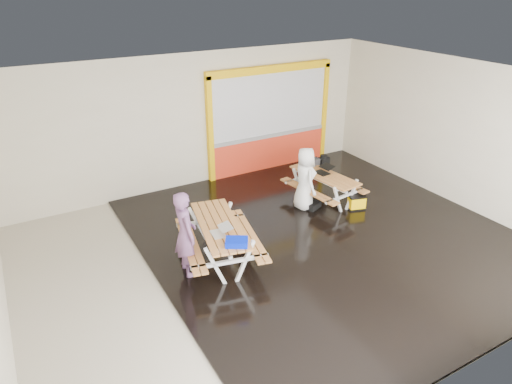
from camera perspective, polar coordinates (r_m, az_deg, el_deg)
room at (r=8.83m, az=2.91°, el=2.22°), size 10.02×8.02×3.52m
deck at (r=10.28m, az=8.61°, el=-5.30°), size 7.50×7.98×0.05m
kiosk at (r=13.17m, az=1.75°, el=8.73°), size 3.88×0.16×3.00m
picnic_table_left at (r=9.05m, az=-4.52°, el=-5.06°), size 1.86×2.38×0.85m
picnic_table_right at (r=11.53m, az=8.41°, el=1.36°), size 1.49×2.02×0.75m
person_left at (r=8.62m, az=-8.74°, el=-5.13°), size 0.43×0.63×1.69m
person_right at (r=11.05m, az=6.07°, el=1.61°), size 0.62×0.83×1.56m
laptop_left at (r=8.60m, az=-4.39°, el=-4.87°), size 0.41×0.38×0.16m
laptop_right at (r=11.55m, az=8.37°, el=2.65°), size 0.45×0.41×0.17m
blue_pouch at (r=8.25m, az=-2.41°, el=-6.21°), size 0.48×0.44×0.12m
toolbox at (r=11.98m, az=6.98°, el=3.72°), size 0.37×0.20×0.21m
backpack at (r=12.29m, az=8.32°, el=3.44°), size 0.31×0.22×0.49m
dark_case at (r=11.31m, az=6.94°, el=-1.59°), size 0.49×0.44×0.15m
fluke_bag at (r=11.39m, az=12.33°, el=-1.28°), size 0.46×0.36×0.35m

